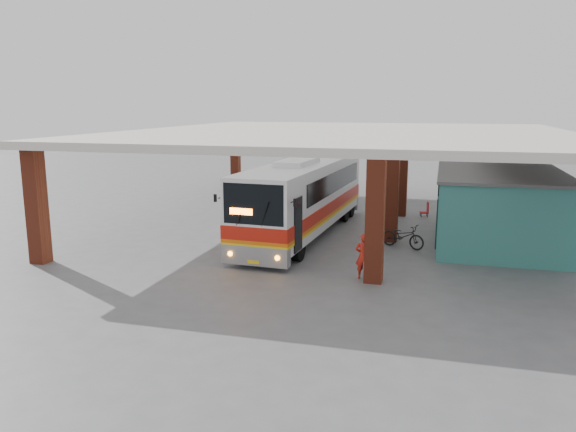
{
  "coord_description": "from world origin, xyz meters",
  "views": [
    {
      "loc": [
        5.06,
        -21.39,
        5.94
      ],
      "look_at": [
        -0.84,
        0.0,
        1.5
      ],
      "focal_mm": 35.0,
      "sensor_mm": 36.0,
      "label": 1
    }
  ],
  "objects_px": {
    "pedestrian": "(364,256)",
    "red_chair": "(426,210)",
    "coach_bus": "(304,197)",
    "motorcycle": "(403,236)"
  },
  "relations": [
    {
      "from": "coach_bus",
      "to": "pedestrian",
      "type": "distance_m",
      "value": 6.88
    },
    {
      "from": "pedestrian",
      "to": "motorcycle",
      "type": "bearing_deg",
      "value": -107.45
    },
    {
      "from": "coach_bus",
      "to": "red_chair",
      "type": "xyz_separation_m",
      "value": [
        5.3,
        5.89,
        -1.41
      ]
    },
    {
      "from": "motorcycle",
      "to": "red_chair",
      "type": "relative_size",
      "value": 2.39
    },
    {
      "from": "coach_bus",
      "to": "pedestrian",
      "type": "bearing_deg",
      "value": -55.13
    },
    {
      "from": "red_chair",
      "to": "pedestrian",
      "type": "bearing_deg",
      "value": -109.92
    },
    {
      "from": "motorcycle",
      "to": "red_chair",
      "type": "height_order",
      "value": "motorcycle"
    },
    {
      "from": "coach_bus",
      "to": "pedestrian",
      "type": "height_order",
      "value": "coach_bus"
    },
    {
      "from": "pedestrian",
      "to": "red_chair",
      "type": "height_order",
      "value": "pedestrian"
    },
    {
      "from": "coach_bus",
      "to": "motorcycle",
      "type": "distance_m",
      "value": 4.89
    }
  ]
}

